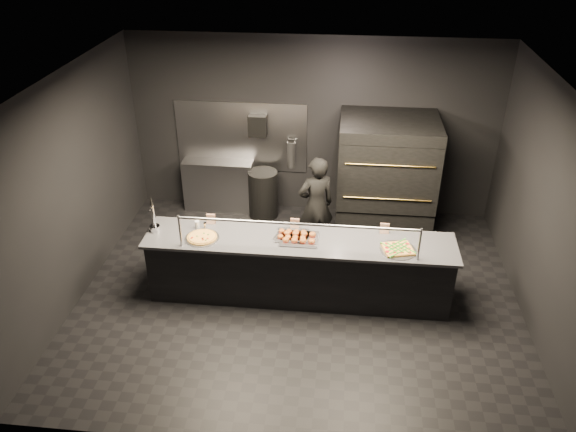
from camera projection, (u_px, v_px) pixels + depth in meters
The scene contains 15 objects.
room at pixel (298, 199), 7.11m from camera, with size 6.04×6.00×3.00m.
service_counter at pixel (299, 268), 7.59m from camera, with size 4.10×0.78×1.37m.
pizza_oven at pixel (385, 177), 8.86m from camera, with size 1.50×1.23×1.91m.
prep_shelf at pixel (219, 185), 9.73m from camera, with size 1.20×0.35×0.90m, color #99999E.
towel_dispenser at pixel (258, 125), 9.17m from camera, with size 0.30×0.20×0.35m, color black.
fire_extinguisher at pixel (291, 154), 9.38m from camera, with size 0.14×0.14×0.51m.
beer_tap at pixel (154, 221), 7.47m from camera, with size 0.14×0.20×0.53m.
round_pizza at pixel (202, 237), 7.38m from camera, with size 0.45×0.45×0.03m.
slider_tray_a at pixel (292, 235), 7.40m from camera, with size 0.49×0.40×0.07m.
slider_tray_b at pixel (299, 238), 7.33m from camera, with size 0.50×0.37×0.08m.
square_pizza at pixel (398, 249), 7.13m from camera, with size 0.46×0.46×0.05m.
condiment_jar at pixel (200, 225), 7.58m from camera, with size 0.16×0.06×0.11m.
tent_cards at pixel (296, 223), 7.57m from camera, with size 2.47×0.04×0.15m.
trash_bin at pixel (263, 194), 9.53m from camera, with size 0.50×0.50×0.83m, color black.
worker at pixel (316, 205), 8.44m from camera, with size 0.57×0.38×1.56m, color black.
Camera 1 is at (0.50, -6.18, 4.91)m, focal length 35.00 mm.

